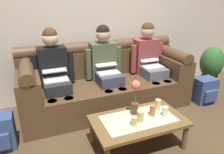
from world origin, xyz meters
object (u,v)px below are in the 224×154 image
(person_middle, at_px, (106,65))
(cup_far_left, at_px, (158,104))
(couch, at_px, (106,83))
(flower_vase, at_px, (135,96))
(cup_near_right, at_px, (165,111))
(cup_near_left, at_px, (134,121))
(cup_far_center, at_px, (152,110))
(coffee_table, at_px, (138,122))
(backpack_right, at_px, (205,91))
(potted_plant, at_px, (211,66))
(person_right, at_px, (149,59))
(cup_far_right, at_px, (140,116))
(person_left, at_px, (54,71))

(person_middle, height_order, cup_far_left, person_middle)
(couch, xyz_separation_m, flower_vase, (-0.00, -0.94, 0.22))
(cup_near_right, distance_m, cup_far_left, 0.15)
(cup_near_left, bearing_deg, cup_far_left, 24.87)
(cup_near_left, xyz_separation_m, cup_far_center, (0.28, 0.10, 0.01))
(flower_vase, bearing_deg, cup_far_left, -0.26)
(cup_near_right, bearing_deg, coffee_table, 168.69)
(coffee_table, xyz_separation_m, cup_far_center, (0.17, 0.00, 0.11))
(cup_far_center, bearing_deg, flower_vase, 152.20)
(person_middle, relative_size, coffee_table, 1.21)
(person_middle, distance_m, cup_near_right, 1.15)
(coffee_table, xyz_separation_m, cup_near_right, (0.30, -0.06, 0.11))
(backpack_right, bearing_deg, person_middle, 162.04)
(flower_vase, xyz_separation_m, potted_plant, (1.96, 0.83, -0.15))
(person_right, xyz_separation_m, backpack_right, (0.76, -0.48, -0.46))
(cup_near_left, distance_m, cup_far_left, 0.45)
(couch, distance_m, backpack_right, 1.57)
(cup_far_center, bearing_deg, cup_far_left, 35.13)
(cup_far_right, relative_size, potted_plant, 0.16)
(person_right, xyz_separation_m, cup_far_right, (-0.74, -1.08, -0.24))
(couch, xyz_separation_m, cup_near_left, (-0.10, -1.13, 0.04))
(cup_near_right, height_order, cup_far_left, cup_far_left)
(couch, xyz_separation_m, cup_far_left, (0.30, -0.94, 0.05))
(person_middle, bearing_deg, cup_near_left, -95.26)
(person_left, bearing_deg, cup_far_center, -48.66)
(backpack_right, bearing_deg, coffee_table, -159.81)
(coffee_table, relative_size, potted_plant, 1.30)
(person_left, relative_size, cup_far_right, 9.85)
(cup_far_center, distance_m, cup_far_left, 0.16)
(coffee_table, height_order, cup_far_center, cup_far_center)
(couch, relative_size, cup_far_right, 19.53)
(cup_far_right, height_order, backpack_right, cup_far_right)
(cup_far_right, bearing_deg, person_left, 123.47)
(coffee_table, distance_m, flower_vase, 0.29)
(couch, height_order, backpack_right, couch)
(person_middle, xyz_separation_m, cup_far_center, (0.17, -1.03, -0.24))
(person_middle, bearing_deg, coffee_table, -90.00)
(person_middle, relative_size, cup_far_center, 9.95)
(cup_far_center, bearing_deg, person_middle, 99.56)
(cup_far_center, height_order, backpack_right, cup_far_center)
(cup_far_center, height_order, potted_plant, potted_plant)
(person_left, distance_m, person_right, 1.46)
(cup_far_right, bearing_deg, backpack_right, 21.92)
(person_right, bearing_deg, backpack_right, -32.48)
(couch, distance_m, person_left, 0.79)
(person_left, distance_m, potted_plant, 2.69)
(couch, bearing_deg, cup_near_left, -95.24)
(cup_far_right, distance_m, potted_plant, 2.20)
(person_left, distance_m, backpack_right, 2.31)
(person_middle, height_order, cup_far_center, person_middle)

